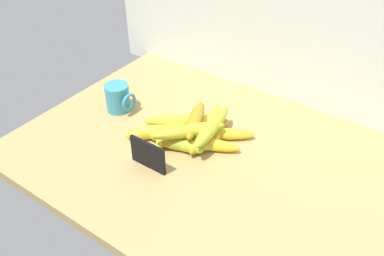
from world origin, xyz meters
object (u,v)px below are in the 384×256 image
object	(u,v)px
banana_1	(204,143)
banana_6	(197,129)
banana_12	(195,120)
coffee_mug	(118,98)
banana_13	(189,131)
banana_7	(187,144)
banana_0	(152,132)
banana_2	(183,131)
banana_8	(210,136)
banana_5	(177,121)
banana_10	(173,141)
banana_4	(223,134)
chalkboard_sign	(148,156)
banana_3	(216,122)
banana_11	(212,126)
banana_9	(167,133)

from	to	relation	value
banana_1	banana_6	xyz separation A→B (cm)	(-5.41, 4.40, -0.09)
banana_12	coffee_mug	bearing A→B (deg)	-174.33
banana_13	banana_12	bearing A→B (deg)	106.47
banana_7	banana_13	bearing A→B (deg)	104.32
coffee_mug	banana_0	size ratio (longest dim) A/B	0.60
banana_2	banana_8	bearing A→B (deg)	14.46
banana_5	banana_10	xyz separation A→B (cm)	(4.64, -8.14, -0.18)
banana_12	banana_10	bearing A→B (deg)	-105.98
banana_1	banana_4	size ratio (longest dim) A/B	1.12
banana_12	chalkboard_sign	bearing A→B (deg)	-97.73
banana_2	banana_1	bearing A→B (deg)	-10.77
banana_10	banana_3	bearing A→B (deg)	71.27
banana_13	banana_6	bearing A→B (deg)	103.87
banana_1	banana_7	distance (cm)	4.76
banana_8	banana_13	size ratio (longest dim) A/B	0.94
banana_10	banana_13	bearing A→B (deg)	32.64
banana_8	banana_13	bearing A→B (deg)	-121.72
banana_3	banana_5	size ratio (longest dim) A/B	1.00
banana_5	banana_13	xyz separation A→B (cm)	(8.50, -5.66, 3.67)
banana_7	banana_11	xyz separation A→B (cm)	(3.81, 6.69, 3.90)
banana_5	banana_8	size ratio (longest dim) A/B	1.00
chalkboard_sign	coffee_mug	distance (cm)	29.57
banana_2	banana_5	xyz separation A→B (cm)	(-4.04, 2.14, 0.48)
banana_12	banana_8	bearing A→B (deg)	1.56
banana_1	banana_10	world-z (taller)	banana_10
coffee_mug	banana_6	size ratio (longest dim) A/B	0.46
banana_4	banana_5	size ratio (longest dim) A/B	0.93
banana_0	banana_1	distance (cm)	15.87
banana_8	banana_13	distance (cm)	7.62
chalkboard_sign	banana_13	size ratio (longest dim) A/B	0.53
banana_9	banana_12	bearing A→B (deg)	43.11
banana_7	banana_4	bearing A→B (deg)	60.68
banana_1	banana_4	xyz separation A→B (cm)	(2.16, 6.93, -0.10)
banana_4	banana_11	bearing A→B (deg)	-118.65
banana_5	banana_11	size ratio (longest dim) A/B	0.93
banana_9	banana_4	bearing A→B (deg)	33.74
banana_9	banana_11	size ratio (longest dim) A/B	0.74
coffee_mug	banana_12	distance (cm)	27.79
chalkboard_sign	banana_12	xyz separation A→B (cm)	(2.48, 18.27, 1.69)
banana_3	coffee_mug	bearing A→B (deg)	-161.94
banana_9	banana_6	bearing A→B (deg)	47.21
banana_8	banana_12	bearing A→B (deg)	-178.44
banana_6	banana_8	size ratio (longest dim) A/B	1.03
chalkboard_sign	banana_7	distance (cm)	12.54
banana_6	banana_4	bearing A→B (deg)	18.46
banana_8	banana_10	bearing A→B (deg)	-132.26
banana_2	banana_5	bearing A→B (deg)	152.04
banana_6	banana_11	bearing A→B (deg)	-9.06
banana_9	banana_11	bearing A→B (deg)	25.80
banana_0	banana_12	world-z (taller)	banana_12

